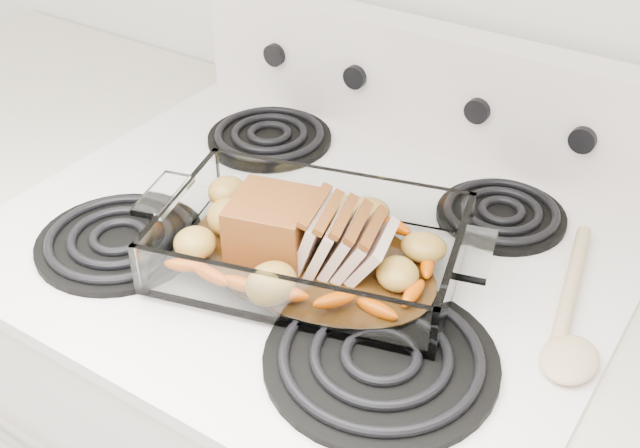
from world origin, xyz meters
The scene contains 5 objects.
counter_left centered at (-0.67, 1.66, 0.47)m, with size 0.58×0.68×0.93m.
baking_dish centered at (0.04, 1.59, 0.96)m, with size 0.35×0.23×0.07m.
pork_roast centered at (0.02, 1.59, 0.99)m, with size 0.19×0.09×0.08m.
roast_vegetables centered at (0.04, 1.62, 0.97)m, with size 0.33×0.18×0.04m.
wooden_spoon centered at (0.34, 1.65, 0.95)m, with size 0.10×0.27×0.02m.
Camera 1 is at (0.47, 0.96, 1.54)m, focal length 45.00 mm.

